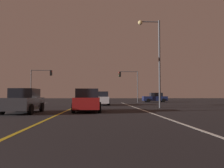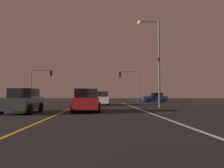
{
  "view_description": "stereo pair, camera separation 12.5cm",
  "coord_description": "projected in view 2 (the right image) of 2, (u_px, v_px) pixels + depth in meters",
  "views": [
    {
      "loc": [
        2.71,
        -0.92,
        1.21
      ],
      "look_at": [
        4.49,
        34.92,
        3.02
      ],
      "focal_mm": 36.61,
      "sensor_mm": 36.0,
      "label": 1
    },
    {
      "loc": [
        2.83,
        -0.92,
        1.21
      ],
      "look_at": [
        4.49,
        34.92,
        3.02
      ],
      "focal_mm": 36.61,
      "sensor_mm": 36.0,
      "label": 2
    }
  ],
  "objects": [
    {
      "name": "car_crossing_side",
      "position": [
        155.0,
        98.0,
        41.12
      ],
      "size": [
        4.3,
        2.02,
        1.7
      ],
      "rotation": [
        0.0,
        0.0,
        3.14
      ],
      "color": "black",
      "rests_on": "ground"
    },
    {
      "name": "lane_edge_right",
      "position": [
        147.0,
        112.0,
        16.85
      ],
      "size": [
        0.16,
        43.74,
        0.01
      ],
      "primitive_type": "cube",
      "color": "silver",
      "rests_on": "ground"
    },
    {
      "name": "car_oncoming",
      "position": [
        23.0,
        101.0,
        15.85
      ],
      "size": [
        2.02,
        4.3,
        1.7
      ],
      "rotation": [
        0.0,
        0.0,
        -1.57
      ],
      "color": "black",
      "rests_on": "ground"
    },
    {
      "name": "car_lead_same_lane",
      "position": [
        87.0,
        101.0,
        17.07
      ],
      "size": [
        2.02,
        4.3,
        1.7
      ],
      "rotation": [
        0.0,
        0.0,
        1.57
      ],
      "color": "black",
      "rests_on": "ground"
    },
    {
      "name": "street_lamp_right_far",
      "position": [
        154.0,
        53.0,
        22.48
      ],
      "size": [
        2.2,
        0.44,
        8.68
      ],
      "rotation": [
        0.0,
        0.0,
        3.14
      ],
      "color": "#4C4C51",
      "rests_on": "ground"
    },
    {
      "name": "traffic_light_near_right",
      "position": [
        129.0,
        79.0,
        39.43
      ],
      "size": [
        3.37,
        0.36,
        5.39
      ],
      "rotation": [
        0.0,
        0.0,
        3.14
      ],
      "color": "#4C4C51",
      "rests_on": "ground"
    },
    {
      "name": "lane_center_divider",
      "position": [
        62.0,
        112.0,
        16.56
      ],
      "size": [
        0.16,
        43.74,
        0.01
      ],
      "primitive_type": "cube",
      "color": "gold",
      "rests_on": "ground"
    },
    {
      "name": "traffic_light_near_left",
      "position": [
        41.0,
        78.0,
        38.75
      ],
      "size": [
        3.64,
        0.36,
        5.55
      ],
      "color": "#4C4C51",
      "rests_on": "ground"
    },
    {
      "name": "car_ahead_far",
      "position": [
        101.0,
        99.0,
        28.64
      ],
      "size": [
        2.02,
        4.3,
        1.7
      ],
      "rotation": [
        0.0,
        0.0,
        1.57
      ],
      "color": "black",
      "rests_on": "ground"
    }
  ]
}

